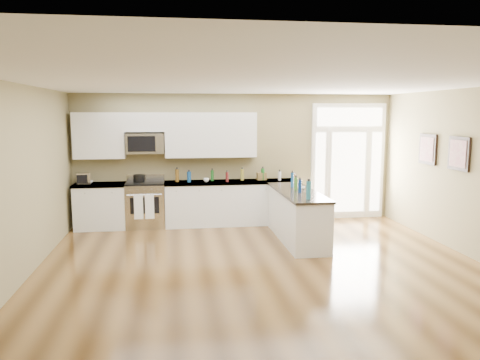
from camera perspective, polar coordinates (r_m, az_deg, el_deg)
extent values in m
plane|color=#472E14|center=(6.74, 4.11, -12.59)|extent=(8.00, 8.00, 0.00)
plane|color=#877D55|center=(10.29, -0.46, 2.67)|extent=(7.00, 0.00, 7.00)
plane|color=#877D55|center=(2.72, 22.79, -13.67)|extent=(7.00, 0.00, 7.00)
plane|color=#877D55|center=(6.60, -26.98, -1.31)|extent=(0.00, 8.00, 8.00)
plane|color=white|center=(6.32, 4.38, 11.91)|extent=(8.00, 8.00, 0.00)
cube|color=silver|center=(10.15, -16.51, -3.17)|extent=(1.06, 0.62, 0.90)
cube|color=black|center=(10.24, -16.42, -5.37)|extent=(1.02, 0.52, 0.10)
cube|color=black|center=(10.08, -16.62, -0.55)|extent=(1.10, 0.66, 0.04)
cube|color=silver|center=(10.11, -1.09, -2.88)|extent=(2.81, 0.62, 0.90)
cube|color=black|center=(10.19, -1.09, -5.09)|extent=(2.77, 0.52, 0.10)
cube|color=black|center=(10.03, -1.10, -0.24)|extent=(2.85, 0.66, 0.04)
cube|color=silver|center=(8.91, 6.97, -4.44)|extent=(0.65, 2.28, 0.90)
cube|color=black|center=(9.01, 6.92, -6.93)|extent=(0.61, 2.18, 0.10)
cube|color=black|center=(8.82, 7.02, -1.46)|extent=(0.69, 2.32, 0.04)
cube|color=silver|center=(10.12, -16.78, 5.21)|extent=(1.04, 0.33, 0.95)
cube|color=silver|center=(10.04, -3.58, 5.51)|extent=(1.94, 0.33, 0.95)
cube|color=silver|center=(10.02, -11.55, 6.94)|extent=(0.82, 0.33, 0.40)
cube|color=silver|center=(10.00, -11.49, 4.41)|extent=(0.78, 0.40, 0.42)
cube|color=black|center=(9.80, -11.91, 4.32)|extent=(0.56, 0.01, 0.32)
cube|color=white|center=(10.90, 13.00, 2.23)|extent=(1.70, 0.08, 2.60)
cube|color=white|center=(10.88, 13.05, 0.89)|extent=(0.78, 0.02, 1.80)
cube|color=white|center=(10.66, 9.74, 0.84)|extent=(0.22, 0.02, 1.80)
cube|color=white|center=(11.13, 16.23, 0.94)|extent=(0.22, 0.02, 1.80)
cube|color=white|center=(10.79, 13.27, 7.49)|extent=(1.50, 0.02, 0.40)
cube|color=black|center=(9.67, 21.93, 3.51)|extent=(0.04, 0.58, 0.58)
cube|color=#973C5D|center=(9.66, 21.80, 3.51)|extent=(0.01, 0.46, 0.46)
cube|color=black|center=(8.82, 25.15, 2.93)|extent=(0.04, 0.58, 0.58)
cube|color=#973C5D|center=(8.80, 25.01, 2.93)|extent=(0.01, 0.46, 0.46)
cube|color=silver|center=(10.06, -11.42, -3.04)|extent=(0.79, 0.65, 0.92)
cube|color=black|center=(9.98, -11.50, -0.37)|extent=(0.79, 0.60, 0.03)
cube|color=silver|center=(10.26, -11.41, 0.29)|extent=(0.79, 0.04, 0.14)
cube|color=black|center=(9.72, -11.55, -3.07)|extent=(0.58, 0.01, 0.34)
cylinder|color=silver|center=(9.66, -11.59, -1.82)|extent=(0.70, 0.02, 0.02)
cube|color=white|center=(9.70, -12.27, -3.24)|extent=(0.18, 0.02, 0.50)
cube|color=white|center=(9.68, -10.97, -3.22)|extent=(0.18, 0.02, 0.50)
cylinder|color=black|center=(10.05, -12.24, 0.26)|extent=(0.23, 0.23, 0.17)
cube|color=silver|center=(10.13, -18.57, 0.19)|extent=(0.31, 0.27, 0.23)
cube|color=brown|center=(10.21, 2.65, 0.47)|extent=(0.20, 0.15, 0.16)
imported|color=white|center=(10.18, -18.00, -0.27)|extent=(0.20, 0.20, 0.05)
imported|color=white|center=(9.06, 7.47, -0.94)|extent=(0.19, 0.19, 0.05)
imported|color=white|center=(9.89, -4.13, -0.01)|extent=(0.14, 0.14, 0.09)
cylinder|color=#19591E|center=(10.07, -3.40, 0.55)|extent=(0.06, 0.06, 0.23)
cylinder|color=navy|center=(9.24, 6.40, 0.02)|extent=(0.06, 0.06, 0.29)
cylinder|color=brown|center=(9.56, 6.55, 0.08)|extent=(0.08, 0.08, 0.22)
cylinder|color=olive|center=(10.13, 0.27, 0.65)|extent=(0.07, 0.07, 0.24)
cylinder|color=#26727F|center=(7.99, 8.37, -1.24)|extent=(0.08, 0.08, 0.31)
cylinder|color=#591919|center=(9.91, -1.58, 0.37)|extent=(0.06, 0.06, 0.21)
cylinder|color=#B2B2B7|center=(10.15, 4.85, 0.50)|extent=(0.07, 0.07, 0.20)
cylinder|color=navy|center=(8.62, 7.32, -0.75)|extent=(0.07, 0.07, 0.24)
cylinder|color=#3F7226|center=(8.90, 6.84, -0.46)|extent=(0.07, 0.07, 0.24)
cylinder|color=#19591E|center=(10.18, 2.80, 0.71)|extent=(0.08, 0.08, 0.25)
cylinder|color=navy|center=(9.93, -6.23, 0.39)|extent=(0.08, 0.08, 0.22)
cylinder|color=brown|center=(9.99, -7.67, 0.54)|extent=(0.07, 0.07, 0.27)
cylinder|color=olive|center=(8.31, 8.44, -1.30)|extent=(0.06, 0.06, 0.19)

